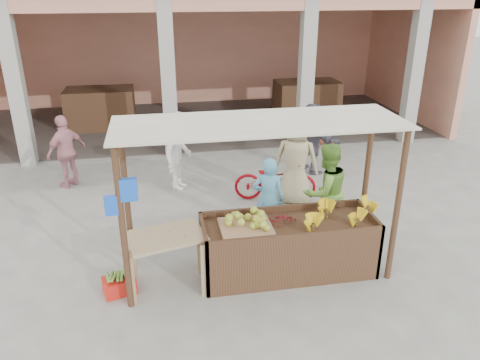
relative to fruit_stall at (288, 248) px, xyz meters
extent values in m
plane|color=slate|center=(-0.50, 0.00, -0.40)|extent=(60.00, 60.00, 0.00)
cube|color=tan|center=(-0.50, 11.40, 1.60)|extent=(14.00, 0.20, 4.00)
cube|color=tan|center=(6.40, 8.50, 1.60)|extent=(0.20, 6.00, 4.00)
cube|color=tan|center=(-0.50, 5.65, 3.35)|extent=(14.00, 0.30, 0.50)
cube|color=#A8A39A|center=(-5.00, 5.65, 1.60)|extent=(0.35, 0.35, 4.00)
cube|color=#A8A39A|center=(-1.50, 5.65, 1.60)|extent=(0.35, 0.35, 4.00)
cube|color=#A8A39A|center=(2.00, 5.65, 1.60)|extent=(0.35, 0.35, 4.00)
cube|color=#A8A39A|center=(5.00, 5.65, 1.60)|extent=(0.35, 0.35, 4.00)
cube|color=#523420|center=(-3.50, 8.50, 0.20)|extent=(2.00, 1.20, 1.20)
cube|color=#523420|center=(3.00, 8.50, 0.20)|extent=(2.00, 1.20, 1.20)
cube|color=#523420|center=(0.00, 0.00, 0.00)|extent=(2.60, 0.95, 0.80)
cylinder|color=#523420|center=(-2.35, -0.45, 0.78)|extent=(0.09, 0.09, 2.35)
cylinder|color=#523420|center=(1.45, -0.45, 0.78)|extent=(0.09, 0.09, 2.35)
cylinder|color=#523420|center=(-2.35, 0.60, 0.78)|extent=(0.09, 0.09, 2.35)
cylinder|color=#523420|center=(1.45, 0.60, 0.78)|extent=(0.09, 0.09, 2.35)
cube|color=beige|center=(-0.45, 0.08, 1.97)|extent=(4.00, 1.35, 0.03)
cube|color=blue|center=(-2.23, -0.45, 1.35)|extent=(0.22, 0.08, 0.30)
cube|color=blue|center=(-2.45, -0.45, 1.15)|extent=(0.18, 0.07, 0.26)
cube|color=#A27653|center=(-0.66, -0.02, 0.43)|extent=(0.75, 0.65, 0.06)
ellipsoid|color=gold|center=(-0.66, -0.02, 0.53)|extent=(0.64, 0.56, 0.14)
ellipsoid|color=maroon|center=(-0.08, 0.06, 0.48)|extent=(0.47, 0.39, 0.15)
cube|color=tan|center=(-1.82, -0.11, 0.44)|extent=(1.21, 0.96, 0.04)
cube|color=tan|center=(-2.30, -0.41, 0.01)|extent=(0.06, 0.06, 0.82)
cube|color=tan|center=(-1.33, -0.41, 0.01)|extent=(0.06, 0.06, 0.82)
cube|color=tan|center=(-2.30, 0.20, 0.01)|extent=(0.06, 0.06, 0.82)
cube|color=tan|center=(-1.33, 0.20, 0.01)|extent=(0.06, 0.06, 0.82)
cube|color=red|center=(-2.52, -0.11, -0.28)|extent=(0.51, 0.43, 0.23)
ellipsoid|color=brown|center=(2.36, 5.41, -0.07)|extent=(0.49, 0.49, 0.66)
ellipsoid|color=brown|center=(2.75, 5.47, -0.07)|extent=(0.49, 0.49, 0.66)
ellipsoid|color=brown|center=(2.56, 5.74, -0.07)|extent=(0.49, 0.49, 0.66)
ellipsoid|color=brown|center=(2.14, 5.58, -0.07)|extent=(0.49, 0.49, 0.66)
imported|color=#58ACD0|center=(-0.07, 1.02, 0.40)|extent=(0.70, 0.59, 1.60)
imported|color=#74B140|center=(0.89, 0.89, 0.51)|extent=(0.98, 0.72, 1.82)
imported|color=maroon|center=(0.44, 2.54, 0.05)|extent=(0.95, 1.82, 0.91)
imported|color=silver|center=(-1.42, 3.48, 0.51)|extent=(1.02, 1.30, 1.81)
imported|color=#CD848D|center=(-3.78, 4.02, 0.45)|extent=(1.08, 1.08, 1.70)
imported|color=tan|center=(0.80, 2.35, 0.60)|extent=(1.13, 0.95, 1.99)
imported|color=#4E4B58|center=(1.65, 3.93, 0.46)|extent=(1.20, 1.72, 1.72)
camera|label=1|loc=(-1.80, -5.91, 3.73)|focal=35.00mm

